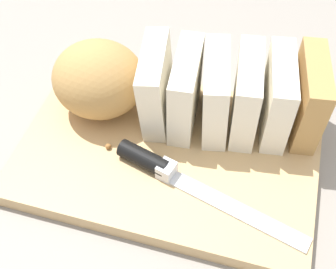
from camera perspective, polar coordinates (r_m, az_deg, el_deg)
name	(u,v)px	position (r m, az deg, el deg)	size (l,w,h in m)	color
ground_plane	(168,159)	(0.62, 0.00, -3.07)	(3.00, 3.00, 0.00)	gray
cutting_board	(168,154)	(0.62, 0.00, -2.44)	(0.40, 0.26, 0.02)	tan
bread_loaf	(176,87)	(0.61, 1.08, 6.02)	(0.37, 0.17, 0.11)	tan
bread_knife	(165,170)	(0.57, -0.43, -4.48)	(0.26, 0.09, 0.02)	silver
crumb_near_knife	(206,132)	(0.62, 4.80, 0.30)	(0.00, 0.00, 0.00)	#996633
crumb_near_loaf	(108,146)	(0.61, -7.59, -1.49)	(0.01, 0.01, 0.01)	#996633
crumb_stray_left	(161,128)	(0.62, -0.88, 0.87)	(0.01, 0.01, 0.01)	#996633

